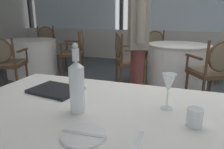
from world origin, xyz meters
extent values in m
plane|color=#4C5156|center=(0.00, 0.00, 0.00)|extent=(12.98, 12.98, 0.00)
cube|color=beige|center=(0.00, 3.51, 0.42)|extent=(9.99, 0.12, 0.85)
cube|color=silver|center=(-3.13, 3.53, 1.63)|extent=(2.75, 0.02, 1.56)
cube|color=#333338|center=(-4.69, 3.51, 1.63)|extent=(0.08, 0.14, 1.56)
cube|color=silver|center=(0.00, 3.53, 1.63)|extent=(2.75, 0.02, 1.56)
cube|color=#333338|center=(-1.56, 3.51, 1.63)|extent=(0.08, 0.14, 1.56)
cube|color=white|center=(-0.23, -1.37, 0.73)|extent=(1.57, 0.97, 0.02)
cylinder|color=white|center=(-0.21, -1.61, 0.75)|extent=(0.18, 0.18, 0.01)
cube|color=silver|center=(-0.21, -1.61, 0.75)|extent=(0.19, 0.03, 0.00)
cube|color=silver|center=(0.01, -1.59, 0.74)|extent=(0.02, 0.18, 0.00)
cylinder|color=white|center=(-0.34, -1.41, 0.86)|extent=(0.08, 0.08, 0.23)
cone|color=white|center=(-0.34, -1.41, 0.99)|extent=(0.08, 0.08, 0.03)
cylinder|color=white|center=(-0.34, -1.41, 1.03)|extent=(0.03, 0.03, 0.06)
sphere|color=silver|center=(-0.34, -1.41, 1.08)|extent=(0.03, 0.03, 0.03)
cylinder|color=white|center=(0.09, -1.24, 0.74)|extent=(0.06, 0.06, 0.00)
cylinder|color=white|center=(0.09, -1.24, 0.79)|extent=(0.01, 0.01, 0.09)
cone|color=white|center=(0.09, -1.24, 0.88)|extent=(0.07, 0.07, 0.10)
cylinder|color=white|center=(0.22, -1.37, 0.78)|extent=(0.07, 0.07, 0.08)
cube|color=black|center=(-0.61, -1.20, 0.75)|extent=(0.33, 0.27, 0.02)
cylinder|color=white|center=(-2.93, 1.26, 0.73)|extent=(1.13, 1.13, 0.02)
cylinder|color=white|center=(-2.93, 1.26, 0.36)|extent=(1.09, 1.09, 0.72)
cube|color=brown|center=(-2.07, 1.54, 0.44)|extent=(0.58, 0.58, 0.05)
cube|color=#75664C|center=(-2.07, 1.54, 0.48)|extent=(0.53, 0.53, 0.04)
cylinder|color=brown|center=(-2.20, 1.29, 0.21)|extent=(0.04, 0.04, 0.41)
cylinder|color=brown|center=(-2.33, 1.67, 0.21)|extent=(0.04, 0.04, 0.41)
cylinder|color=brown|center=(-1.82, 1.41, 0.21)|extent=(0.04, 0.04, 0.41)
cylinder|color=brown|center=(-1.94, 1.79, 0.21)|extent=(0.04, 0.04, 0.41)
cylinder|color=brown|center=(-1.82, 1.41, 0.69)|extent=(0.04, 0.04, 0.46)
cylinder|color=brown|center=(-1.94, 1.79, 0.69)|extent=(0.04, 0.04, 0.46)
ellipsoid|color=#75664C|center=(-1.87, 1.61, 0.72)|extent=(0.17, 0.39, 0.39)
torus|color=brown|center=(-1.87, 1.61, 0.72)|extent=(0.16, 0.39, 0.40)
cube|color=brown|center=(-2.01, 1.30, 0.68)|extent=(0.36, 0.15, 0.03)
cylinder|color=brown|center=(-2.15, 1.25, 0.57)|extent=(0.03, 0.03, 0.22)
cube|color=brown|center=(-2.17, 1.77, 0.68)|extent=(0.36, 0.15, 0.03)
cylinder|color=brown|center=(-2.30, 1.73, 0.57)|extent=(0.03, 0.03, 0.22)
cube|color=brown|center=(-3.21, 2.12, 0.43)|extent=(0.58, 0.58, 0.05)
cube|color=#75664C|center=(-3.21, 2.12, 0.48)|extent=(0.53, 0.53, 0.04)
cylinder|color=brown|center=(-2.96, 1.99, 0.20)|extent=(0.04, 0.04, 0.41)
cylinder|color=brown|center=(-3.34, 1.87, 0.20)|extent=(0.04, 0.04, 0.41)
cylinder|color=brown|center=(-3.08, 2.37, 0.20)|extent=(0.04, 0.04, 0.41)
cylinder|color=brown|center=(-3.46, 2.25, 0.20)|extent=(0.04, 0.04, 0.41)
cylinder|color=brown|center=(-3.08, 2.37, 0.72)|extent=(0.04, 0.04, 0.52)
cylinder|color=brown|center=(-3.46, 2.25, 0.72)|extent=(0.04, 0.04, 0.52)
ellipsoid|color=#75664C|center=(-3.28, 2.32, 0.75)|extent=(0.39, 0.17, 0.44)
torus|color=brown|center=(-3.28, 2.32, 0.75)|extent=(0.44, 0.17, 0.45)
cube|color=brown|center=(-2.97, 2.18, 0.68)|extent=(0.15, 0.36, 0.03)
cylinder|color=brown|center=(-2.92, 2.04, 0.57)|extent=(0.03, 0.03, 0.22)
cube|color=brown|center=(-3.44, 2.02, 0.68)|extent=(0.15, 0.36, 0.03)
cylinder|color=brown|center=(-3.40, 1.89, 0.57)|extent=(0.03, 0.03, 0.22)
cylinder|color=brown|center=(-3.66, 1.23, 0.21)|extent=(0.04, 0.04, 0.42)
cylinder|color=brown|center=(-3.71, 1.27, 0.58)|extent=(0.03, 0.03, 0.22)
cube|color=brown|center=(-2.65, 0.40, 0.42)|extent=(0.58, 0.58, 0.05)
cube|color=#75664C|center=(-2.65, 0.40, 0.46)|extent=(0.53, 0.53, 0.04)
cylinder|color=brown|center=(-2.90, 0.53, 0.20)|extent=(0.04, 0.04, 0.39)
cylinder|color=brown|center=(-2.52, 0.66, 0.20)|extent=(0.04, 0.04, 0.39)
cylinder|color=brown|center=(-2.40, 0.27, 0.20)|extent=(0.04, 0.04, 0.39)
cylinder|color=brown|center=(-2.40, 0.27, 0.67)|extent=(0.04, 0.04, 0.45)
ellipsoid|color=#75664C|center=(-2.58, 0.20, 0.69)|extent=(0.39, 0.17, 0.38)
torus|color=brown|center=(-2.58, 0.20, 0.69)|extent=(0.39, 0.15, 0.40)
cube|color=brown|center=(-2.42, 0.50, 0.66)|extent=(0.15, 0.36, 0.03)
cylinder|color=brown|center=(-2.46, 0.63, 0.55)|extent=(0.03, 0.03, 0.22)
cylinder|color=white|center=(0.08, 1.57, 0.73)|extent=(1.10, 1.10, 0.02)
cylinder|color=white|center=(0.08, 1.57, 0.36)|extent=(1.07, 1.07, 0.72)
cube|color=brown|center=(-0.36, 2.34, 0.42)|extent=(0.63, 0.63, 0.05)
cube|color=#75664C|center=(-0.36, 2.34, 0.46)|extent=(0.58, 0.58, 0.04)
cylinder|color=brown|center=(-0.09, 2.26, 0.20)|extent=(0.04, 0.04, 0.39)
cylinder|color=brown|center=(-0.43, 2.07, 0.20)|extent=(0.04, 0.04, 0.39)
cylinder|color=brown|center=(-0.28, 2.61, 0.20)|extent=(0.04, 0.04, 0.39)
cylinder|color=brown|center=(-0.63, 2.41, 0.20)|extent=(0.04, 0.04, 0.39)
cylinder|color=brown|center=(-0.28, 2.61, 0.68)|extent=(0.04, 0.04, 0.47)
cylinder|color=brown|center=(-0.63, 2.41, 0.68)|extent=(0.04, 0.04, 0.47)
ellipsoid|color=#75664C|center=(-0.47, 2.53, 0.70)|extent=(0.36, 0.24, 0.40)
torus|color=brown|center=(-0.47, 2.53, 0.70)|extent=(0.37, 0.23, 0.41)
cube|color=brown|center=(-0.13, 2.45, 0.66)|extent=(0.21, 0.34, 0.03)
cylinder|color=brown|center=(-0.06, 2.32, 0.55)|extent=(0.03, 0.03, 0.22)
cube|color=brown|center=(-0.57, 2.20, 0.66)|extent=(0.21, 0.34, 0.03)
cylinder|color=brown|center=(-0.50, 2.07, 0.55)|extent=(0.03, 0.03, 0.22)
cube|color=brown|center=(-0.69, 1.12, 0.45)|extent=(0.63, 0.63, 0.05)
cube|color=#75664C|center=(-0.69, 1.12, 0.49)|extent=(0.58, 0.58, 0.04)
cylinder|color=brown|center=(-0.62, 1.40, 0.21)|extent=(0.04, 0.04, 0.43)
cylinder|color=brown|center=(-0.42, 1.05, 0.21)|extent=(0.04, 0.04, 0.43)
cylinder|color=brown|center=(-0.96, 1.20, 0.21)|extent=(0.04, 0.04, 0.43)
cylinder|color=brown|center=(-0.76, 0.85, 0.21)|extent=(0.04, 0.04, 0.43)
cylinder|color=brown|center=(-0.96, 1.20, 0.71)|extent=(0.04, 0.04, 0.48)
cylinder|color=brown|center=(-0.76, 0.85, 0.71)|extent=(0.04, 0.04, 0.48)
ellipsoid|color=#75664C|center=(-0.88, 1.02, 0.74)|extent=(0.24, 0.36, 0.40)
torus|color=brown|center=(-0.88, 1.02, 0.74)|extent=(0.23, 0.37, 0.41)
cube|color=brown|center=(-0.80, 1.35, 0.70)|extent=(0.34, 0.21, 0.03)
cylinder|color=brown|center=(-0.67, 1.42, 0.59)|extent=(0.03, 0.03, 0.22)
cube|color=brown|center=(-0.55, 0.92, 0.70)|extent=(0.34, 0.21, 0.03)
cylinder|color=brown|center=(-0.43, 0.99, 0.59)|extent=(0.03, 0.03, 0.22)
cube|color=brown|center=(0.53, 0.79, 0.44)|extent=(0.63, 0.63, 0.05)
cube|color=#75664C|center=(0.53, 0.79, 0.48)|extent=(0.58, 0.58, 0.04)
cylinder|color=brown|center=(0.25, 0.87, 0.21)|extent=(0.04, 0.04, 0.41)
cylinder|color=brown|center=(0.60, 1.06, 0.21)|extent=(0.04, 0.04, 0.41)
cylinder|color=brown|center=(0.45, 0.52, 0.21)|extent=(0.04, 0.04, 0.41)
cylinder|color=brown|center=(0.45, 0.52, 0.70)|extent=(0.04, 0.04, 0.47)
ellipsoid|color=#75664C|center=(0.63, 0.60, 0.72)|extent=(0.36, 0.24, 0.39)
torus|color=brown|center=(0.63, 0.60, 0.72)|extent=(0.37, 0.23, 0.41)
cube|color=brown|center=(0.30, 0.68, 0.68)|extent=(0.21, 0.34, 0.03)
cylinder|color=brown|center=(0.23, 0.81, 0.57)|extent=(0.03, 0.03, 0.22)
cylinder|color=brown|center=(0.66, 1.06, 0.57)|extent=(0.03, 0.03, 0.22)
cube|color=brown|center=(0.86, 2.01, 0.42)|extent=(0.63, 0.63, 0.05)
cube|color=#75664C|center=(0.86, 2.01, 0.46)|extent=(0.58, 0.58, 0.04)
cylinder|color=brown|center=(0.78, 1.73, 0.20)|extent=(0.04, 0.04, 0.39)
cylinder|color=brown|center=(0.58, 2.08, 0.20)|extent=(0.04, 0.04, 0.39)
cylinder|color=brown|center=(0.93, 2.28, 0.20)|extent=(0.04, 0.04, 0.39)
cylinder|color=brown|center=(0.93, 2.28, 0.66)|extent=(0.04, 0.04, 0.44)
cylinder|color=brown|center=(0.84, 1.71, 0.55)|extent=(0.03, 0.03, 0.22)
cube|color=brown|center=(0.72, 2.21, 0.66)|extent=(0.34, 0.21, 0.03)
cylinder|color=brown|center=(0.59, 2.14, 0.55)|extent=(0.03, 0.03, 0.22)
cylinder|color=brown|center=(-0.33, 0.00, 0.43)|extent=(0.13, 0.13, 0.86)
cylinder|color=brown|center=(-0.39, 0.16, 0.43)|extent=(0.13, 0.13, 0.86)
cube|color=gray|center=(-0.36, 0.08, 1.18)|extent=(0.31, 0.41, 0.64)
cylinder|color=gray|center=(-0.28, -0.13, 1.21)|extent=(0.09, 0.09, 0.55)
cylinder|color=gray|center=(-0.43, 0.29, 1.21)|extent=(0.09, 0.09, 0.55)
camera|label=1|loc=(0.14, -2.26, 1.20)|focal=32.69mm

